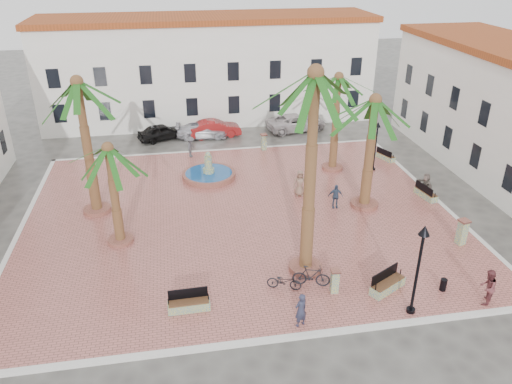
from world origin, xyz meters
TOP-DOWN VIEW (x-y plane):
  - ground at (0.00, 0.00)m, footprint 120.00×120.00m
  - plaza at (0.00, 0.00)m, footprint 26.00×22.00m
  - kerb_n at (0.00, 11.00)m, footprint 26.30×0.30m
  - kerb_s at (0.00, -11.00)m, footprint 26.30×0.30m
  - kerb_e at (13.00, 0.00)m, footprint 0.30×22.30m
  - kerb_w at (-13.00, 0.00)m, footprint 0.30×22.30m
  - building_north at (-0.00, 19.99)m, footprint 30.40×7.40m
  - fountain at (-1.42, 5.79)m, footprint 3.80×3.80m
  - palm_nw at (-8.75, 1.93)m, footprint 5.48×5.48m
  - palm_sw at (-7.08, -1.96)m, footprint 4.65×4.65m
  - palm_s at (2.47, -6.35)m, footprint 5.53×5.53m
  - palm_e at (7.98, -0.25)m, footprint 5.63×5.63m
  - palm_ne at (7.78, 5.76)m, footprint 4.88×4.88m
  - bench_s at (-3.60, -8.50)m, footprint 1.93×0.63m
  - bench_se at (5.90, -8.69)m, footprint 2.06×1.51m
  - bench_e at (12.38, 0.15)m, footprint 0.88×1.89m
  - bench_ne at (12.38, 6.76)m, footprint 1.07×1.71m
  - lamppost_s at (6.32, -10.40)m, footprint 0.49×0.49m
  - lamppost_e at (10.69, 5.01)m, footprint 0.40×0.40m
  - bollard_se at (3.34, -8.40)m, footprint 0.49×0.49m
  - bollard_n at (3.46, 10.40)m, footprint 0.54×0.54m
  - bollard_e at (11.61, -5.48)m, footprint 0.64×0.64m
  - litter_bin at (8.56, -9.17)m, footprint 0.32×0.32m
  - cyclist_a at (1.14, -10.40)m, footprint 0.72×0.62m
  - bicycle_a at (1.02, -7.75)m, footprint 1.79×1.13m
  - cyclist_b at (9.98, -10.40)m, footprint 1.10×1.10m
  - bicycle_b at (2.38, -7.72)m, footprint 1.92×1.06m
  - pedestrian_fountain_a at (4.26, 1.91)m, footprint 0.90×0.61m
  - pedestrian_fountain_b at (6.05, -0.14)m, footprint 0.97×0.50m
  - pedestrian_north at (-2.42, 9.91)m, footprint 0.95×1.20m
  - pedestrian_east at (12.40, 0.37)m, footprint 0.75×1.57m
  - car_black at (-4.66, 14.60)m, footprint 4.40×3.05m
  - car_red at (-0.07, 14.61)m, footprint 4.57×1.91m
  - car_silver at (-1.24, 14.48)m, footprint 4.56×2.16m
  - car_white at (7.32, 14.95)m, footprint 5.75×3.44m

SIDE VIEW (x-z plane):
  - ground at x=0.00m, z-range 0.00..0.00m
  - plaza at x=0.00m, z-range 0.00..0.15m
  - kerb_n at x=0.00m, z-range 0.00..0.16m
  - kerb_s at x=0.00m, z-range 0.00..0.16m
  - kerb_e at x=13.00m, z-range 0.00..0.16m
  - kerb_w at x=-13.00m, z-range 0.00..0.16m
  - bench_ne at x=12.38m, z-range -0.04..0.83m
  - fountain at x=-1.42m, z-range -0.56..1.40m
  - bench_e at x=12.38m, z-range -0.06..0.90m
  - bench_s at x=-3.60m, z-range -0.07..0.94m
  - bench_se at x=5.90m, z-range -0.08..0.98m
  - litter_bin at x=8.56m, z-range 0.15..0.77m
  - bicycle_a at x=1.02m, z-range 0.15..1.04m
  - car_silver at x=-1.24m, z-range 0.00..1.28m
  - car_black at x=-4.66m, z-range 0.00..1.39m
  - bicycle_b at x=2.38m, z-range 0.15..1.26m
  - car_red at x=-0.07m, z-range 0.00..1.47m
  - car_white at x=7.32m, z-range 0.00..1.50m
  - bollard_se at x=3.34m, z-range 0.17..1.44m
  - bollard_n at x=3.46m, z-range 0.17..1.51m
  - bollard_e at x=11.61m, z-range 0.18..1.69m
  - pedestrian_fountain_b at x=6.05m, z-range 0.15..1.73m
  - pedestrian_east at x=12.40m, z-range 0.15..1.78m
  - pedestrian_north at x=-2.42m, z-range 0.15..1.78m
  - cyclist_a at x=1.14m, z-range 0.15..1.83m
  - pedestrian_fountain_a at x=4.26m, z-range 0.15..1.92m
  - cyclist_b at x=9.98m, z-range 0.15..1.95m
  - lamppost_e at x=10.69m, z-range 0.81..4.51m
  - lamppost_s at x=6.32m, z-range 0.95..5.49m
  - building_north at x=0.00m, z-range 0.02..9.52m
  - palm_sw at x=-7.08m, z-range 2.08..8.05m
  - palm_e at x=7.98m, z-range 2.54..9.86m
  - palm_ne at x=7.78m, z-range 2.62..9.83m
  - palm_nw at x=-8.75m, z-range 3.13..11.69m
  - palm_s at x=2.47m, z-range 4.00..14.50m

